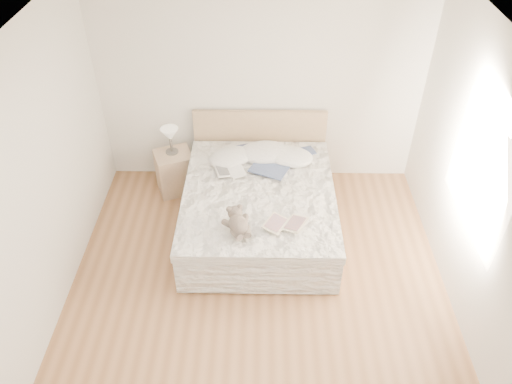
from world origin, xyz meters
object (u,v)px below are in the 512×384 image
(bed, at_px, (259,205))
(nightstand, at_px, (175,172))
(teddy_bear, at_px, (239,230))
(table_lamp, at_px, (170,136))
(childrens_book, at_px, (285,224))
(photo_book, at_px, (230,172))

(bed, height_order, nightstand, bed)
(teddy_bear, bearing_deg, bed, 54.60)
(table_lamp, distance_m, childrens_book, 1.97)
(childrens_book, xyz_separation_m, teddy_bear, (-0.48, -0.12, 0.02))
(teddy_bear, bearing_deg, childrens_book, -7.64)
(nightstand, relative_size, table_lamp, 1.60)
(photo_book, bearing_deg, teddy_bear, -100.49)
(bed, xyz_separation_m, childrens_book, (0.28, -0.68, 0.32))
(photo_book, relative_size, childrens_book, 0.84)
(childrens_book, bearing_deg, bed, 140.57)
(bed, distance_m, childrens_book, 0.80)
(photo_book, height_order, childrens_book, same)
(childrens_book, relative_size, teddy_bear, 1.15)
(childrens_book, bearing_deg, teddy_bear, -138.35)
(table_lamp, bearing_deg, nightstand, -71.50)
(table_lamp, xyz_separation_m, childrens_book, (1.39, -1.39, -0.18))
(table_lamp, bearing_deg, teddy_bear, -58.95)
(photo_book, relative_size, teddy_bear, 0.97)
(nightstand, xyz_separation_m, teddy_bear, (0.90, -1.47, 0.37))
(bed, bearing_deg, childrens_book, -67.61)
(nightstand, bearing_deg, bed, -31.76)
(nightstand, xyz_separation_m, childrens_book, (1.38, -1.36, 0.35))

